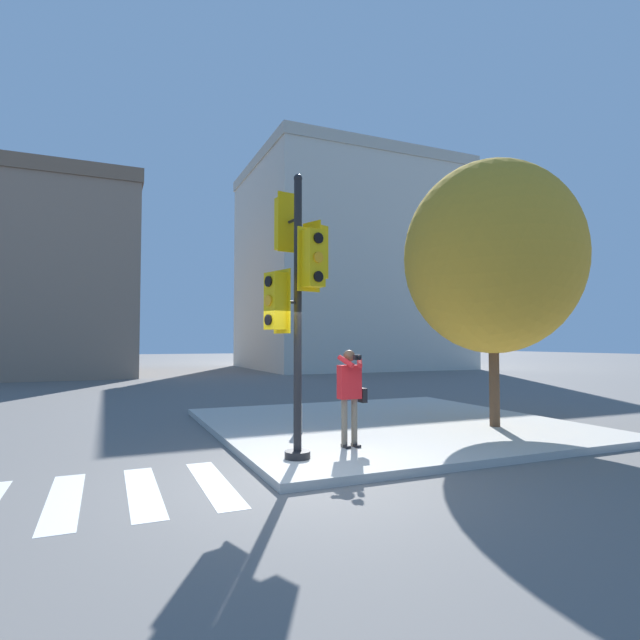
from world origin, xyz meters
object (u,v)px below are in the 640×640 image
Objects in this scene: street_tree at (492,257)px; fire_hydrant at (298,416)px; traffic_signal_pole at (298,278)px; person_photographer at (350,388)px.

street_tree is 5.61m from fire_hydrant.
traffic_signal_pole is 0.78× the size of street_tree.
street_tree is at bearing 12.33° from traffic_signal_pole.
traffic_signal_pole is 5.31m from street_tree.
person_photographer is 1.76m from fire_hydrant.
person_photographer is 0.29× the size of street_tree.
street_tree is (3.93, 0.66, 2.75)m from person_photographer.
traffic_signal_pole is at bearing -111.07° from fire_hydrant.
street_tree reaches higher than person_photographer.
street_tree reaches higher than fire_hydrant.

